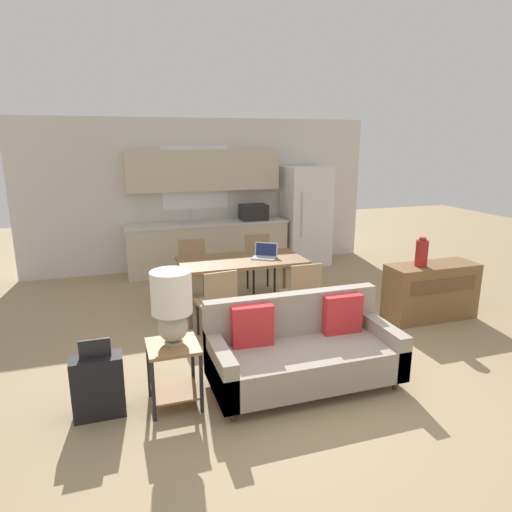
# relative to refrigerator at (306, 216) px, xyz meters

# --- Properties ---
(ground_plane) EXTENTS (20.00, 20.00, 0.00)m
(ground_plane) POSITION_rel_refrigerator_xyz_m (-1.89, -4.22, -0.92)
(ground_plane) COLOR #9E8460
(wall_back) EXTENTS (6.40, 0.07, 2.70)m
(wall_back) POSITION_rel_refrigerator_xyz_m (-1.89, 0.41, 0.43)
(wall_back) COLOR silver
(wall_back) RESTS_ON ground_plane
(kitchen_counter) EXTENTS (2.88, 0.65, 2.15)m
(kitchen_counter) POSITION_rel_refrigerator_xyz_m (-1.87, 0.11, -0.08)
(kitchen_counter) COLOR beige
(kitchen_counter) RESTS_ON ground_plane
(refrigerator) EXTENTS (0.81, 0.75, 1.84)m
(refrigerator) POSITION_rel_refrigerator_xyz_m (0.00, 0.00, 0.00)
(refrigerator) COLOR white
(refrigerator) RESTS_ON ground_plane
(dining_table) EXTENTS (1.69, 0.86, 0.75)m
(dining_table) POSITION_rel_refrigerator_xyz_m (-1.89, -2.09, -0.23)
(dining_table) COLOR brown
(dining_table) RESTS_ON ground_plane
(couch) EXTENTS (1.81, 0.80, 0.85)m
(couch) POSITION_rel_refrigerator_xyz_m (-1.88, -4.12, -0.58)
(couch) COLOR #3D2D1E
(couch) RESTS_ON ground_plane
(side_table) EXTENTS (0.45, 0.45, 0.58)m
(side_table) POSITION_rel_refrigerator_xyz_m (-3.12, -4.11, -0.53)
(side_table) COLOR olive
(side_table) RESTS_ON ground_plane
(table_lamp) EXTENTS (0.36, 0.36, 0.66)m
(table_lamp) POSITION_rel_refrigerator_xyz_m (-3.10, -4.08, 0.04)
(table_lamp) COLOR #B2A893
(table_lamp) RESTS_ON side_table
(credenza) EXTENTS (1.22, 0.46, 0.75)m
(credenza) POSITION_rel_refrigerator_xyz_m (0.43, -3.11, -0.55)
(credenza) COLOR brown
(credenza) RESTS_ON ground_plane
(vase) EXTENTS (0.16, 0.16, 0.38)m
(vase) POSITION_rel_refrigerator_xyz_m (0.21, -3.13, 0.00)
(vase) COLOR maroon
(vase) RESTS_ON credenza
(dining_chair_near_right) EXTENTS (0.42, 0.42, 0.88)m
(dining_chair_near_right) POSITION_rel_refrigerator_xyz_m (-1.35, -2.92, -0.42)
(dining_chair_near_right) COLOR #997A56
(dining_chair_near_right) RESTS_ON ground_plane
(dining_chair_far_right) EXTENTS (0.43, 0.43, 0.88)m
(dining_chair_far_right) POSITION_rel_refrigerator_xyz_m (-1.35, -1.27, -0.42)
(dining_chair_far_right) COLOR #997A56
(dining_chair_far_right) RESTS_ON ground_plane
(dining_chair_far_left) EXTENTS (0.47, 0.47, 0.88)m
(dining_chair_far_left) POSITION_rel_refrigerator_xyz_m (-2.43, -1.32, -0.42)
(dining_chair_far_left) COLOR #997A56
(dining_chair_far_left) RESTS_ON ground_plane
(dining_chair_near_left) EXTENTS (0.47, 0.47, 0.88)m
(dining_chair_near_left) POSITION_rel_refrigerator_xyz_m (-2.43, -2.90, -0.42)
(dining_chair_near_left) COLOR #997A56
(dining_chair_near_left) RESTS_ON ground_plane
(laptop) EXTENTS (0.41, 0.39, 0.20)m
(laptop) POSITION_rel_refrigerator_xyz_m (-1.56, -2.12, -0.12)
(laptop) COLOR #B7BABC
(laptop) RESTS_ON dining_table
(suitcase) EXTENTS (0.43, 0.22, 0.71)m
(suitcase) POSITION_rel_refrigerator_xyz_m (-3.76, -4.08, -0.64)
(suitcase) COLOR black
(suitcase) RESTS_ON ground_plane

